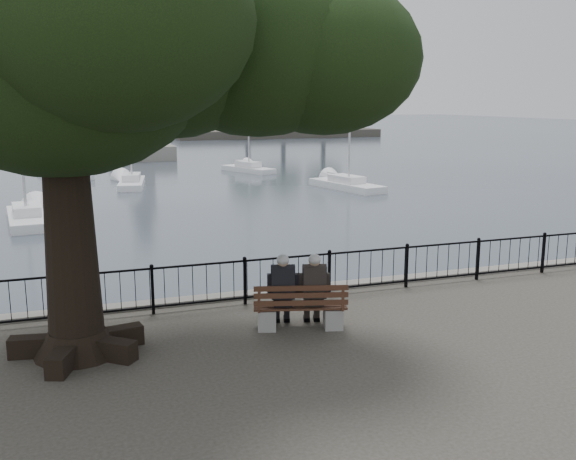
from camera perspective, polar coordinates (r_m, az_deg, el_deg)
name	(u,v)px	position (r m, az deg, el deg)	size (l,w,h in m)	color
harbor	(281,314)	(15.15, -0.62, -7.45)	(260.00, 260.00, 1.20)	slate
railing	(288,275)	(14.38, 0.00, -4.07)	(22.06, 0.06, 1.00)	black
bench	(300,313)	(12.65, 1.08, -7.35)	(1.90, 1.01, 0.96)	slate
person_left	(283,293)	(12.61, -0.49, -5.66)	(0.57, 0.82, 1.52)	black
person_right	(314,293)	(12.66, 2.29, -5.60)	(0.57, 0.82, 1.52)	black
tree	(106,31)	(11.54, -15.83, 16.69)	(10.33, 7.21, 8.43)	black
lion_monument	(140,136)	(60.98, -13.00, 8.11)	(5.72, 5.72, 8.50)	slate
sailboat_a	(27,216)	(30.94, -22.19, 1.16)	(2.09, 5.71, 10.85)	white
sailboat_d	(347,184)	(39.79, 5.22, 4.10)	(2.93, 6.07, 11.35)	white
sailboat_f	(132,182)	(42.02, -13.72, 4.20)	(2.24, 5.41, 10.25)	white
sailboat_g	(248,168)	(49.24, -3.57, 5.51)	(3.27, 5.15, 9.35)	white
sailboat_h	(64,172)	(48.56, -19.25, 4.93)	(3.89, 6.36, 14.46)	white
far_shore	(281,110)	(94.95, -0.58, 10.65)	(30.00, 8.60, 9.18)	#322F27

